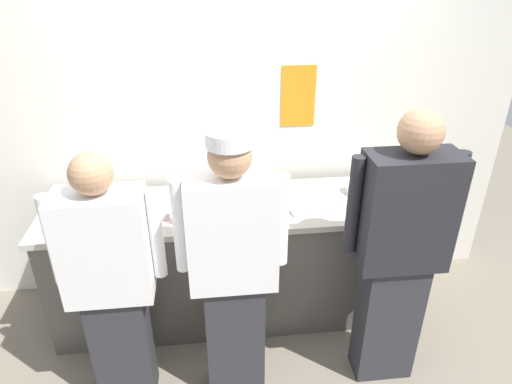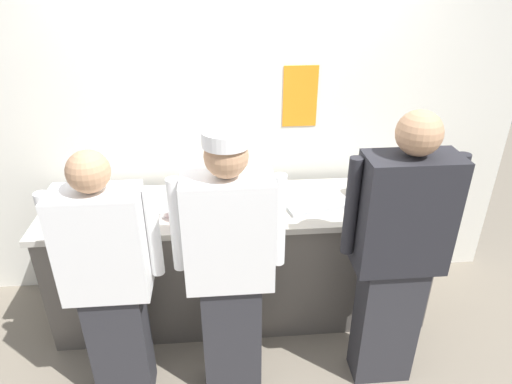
# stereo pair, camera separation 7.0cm
# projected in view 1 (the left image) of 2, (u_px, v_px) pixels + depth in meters

# --- Properties ---
(ground_plane) EXTENTS (9.00, 9.00, 0.00)m
(ground_plane) POSITION_uv_depth(u_px,v_px,m) (247.00, 344.00, 3.08)
(ground_plane) COLOR slate
(wall_back) EXTENTS (4.07, 0.11, 2.61)m
(wall_back) POSITION_uv_depth(u_px,v_px,m) (235.00, 124.00, 3.19)
(wall_back) COLOR silver
(wall_back) RESTS_ON ground
(prep_counter) EXTENTS (2.60, 0.67, 0.90)m
(prep_counter) POSITION_uv_depth(u_px,v_px,m) (242.00, 260.00, 3.18)
(prep_counter) COLOR #56514C
(prep_counter) RESTS_ON ground
(chef_near_left) EXTENTS (0.58, 0.24, 1.57)m
(chef_near_left) POSITION_uv_depth(u_px,v_px,m) (112.00, 283.00, 2.37)
(chef_near_left) COLOR #2D2D33
(chef_near_left) RESTS_ON ground
(chef_center) EXTENTS (0.60, 0.24, 1.66)m
(chef_center) POSITION_uv_depth(u_px,v_px,m) (233.00, 267.00, 2.40)
(chef_center) COLOR #2D2D33
(chef_center) RESTS_ON ground
(chef_far_right) EXTENTS (0.63, 0.24, 1.73)m
(chef_far_right) POSITION_uv_depth(u_px,v_px,m) (399.00, 251.00, 2.48)
(chef_far_right) COLOR #2D2D33
(chef_far_right) RESTS_ON ground
(plate_stack_front) EXTENTS (0.19, 0.19, 0.10)m
(plate_stack_front) POSITION_uv_depth(u_px,v_px,m) (360.00, 189.00, 3.06)
(plate_stack_front) COLOR white
(plate_stack_front) RESTS_ON prep_counter
(plate_stack_rear) EXTENTS (0.20, 0.20, 0.06)m
(plate_stack_rear) POSITION_uv_depth(u_px,v_px,m) (142.00, 206.00, 2.90)
(plate_stack_rear) COLOR white
(plate_stack_rear) RESTS_ON prep_counter
(mixing_bowl_steel) EXTENTS (0.39, 0.39, 0.10)m
(mixing_bowl_steel) POSITION_uv_depth(u_px,v_px,m) (216.00, 203.00, 2.89)
(mixing_bowl_steel) COLOR #B7BABF
(mixing_bowl_steel) RESTS_ON prep_counter
(sheet_tray) EXTENTS (0.49, 0.39, 0.02)m
(sheet_tray) POSITION_uv_depth(u_px,v_px,m) (314.00, 200.00, 3.01)
(sheet_tray) COLOR #B7BABF
(sheet_tray) RESTS_ON prep_counter
(squeeze_bottle_primary) EXTENTS (0.05, 0.05, 0.18)m
(squeeze_bottle_primary) POSITION_uv_depth(u_px,v_px,m) (272.00, 187.00, 3.01)
(squeeze_bottle_primary) COLOR #56A333
(squeeze_bottle_primary) RESTS_ON prep_counter
(squeeze_bottle_secondary) EXTENTS (0.05, 0.05, 0.19)m
(squeeze_bottle_secondary) POSITION_uv_depth(u_px,v_px,m) (411.00, 199.00, 2.85)
(squeeze_bottle_secondary) COLOR #E5E066
(squeeze_bottle_secondary) RESTS_ON prep_counter
(squeeze_bottle_spare) EXTENTS (0.05, 0.05, 0.20)m
(squeeze_bottle_spare) POSITION_uv_depth(u_px,v_px,m) (179.00, 211.00, 2.71)
(squeeze_bottle_spare) COLOR red
(squeeze_bottle_spare) RESTS_ON prep_counter
(ramekin_green_sauce) EXTENTS (0.10, 0.10, 0.04)m
(ramekin_green_sauce) POSITION_uv_depth(u_px,v_px,m) (165.00, 213.00, 2.83)
(ramekin_green_sauce) COLOR white
(ramekin_green_sauce) RESTS_ON prep_counter
(ramekin_orange_sauce) EXTENTS (0.08, 0.08, 0.04)m
(ramekin_orange_sauce) POSITION_uv_depth(u_px,v_px,m) (103.00, 201.00, 2.97)
(ramekin_orange_sauce) COLOR white
(ramekin_orange_sauce) RESTS_ON prep_counter
(deli_cup) EXTENTS (0.09, 0.09, 0.10)m
(deli_cup) POSITION_uv_depth(u_px,v_px,m) (273.00, 211.00, 2.80)
(deli_cup) COLOR white
(deli_cup) RESTS_ON prep_counter
(chefs_knife) EXTENTS (0.28, 0.03, 0.02)m
(chefs_knife) POSITION_uv_depth(u_px,v_px,m) (108.00, 206.00, 2.94)
(chefs_knife) COLOR #B7BABF
(chefs_knife) RESTS_ON prep_counter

